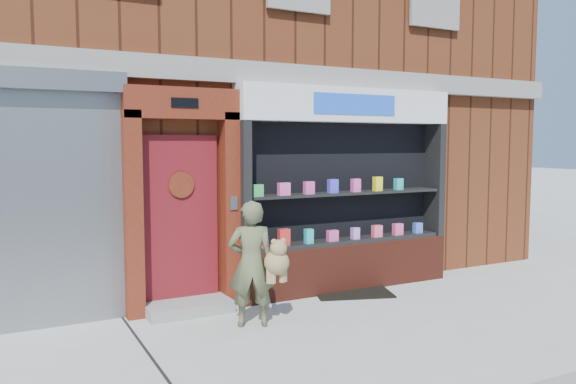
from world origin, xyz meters
TOP-DOWN VIEW (x-y plane):
  - ground at (0.00, 0.00)m, footprint 80.00×80.00m
  - building at (-0.00, 5.99)m, footprint 12.00×8.16m
  - red_door_bay at (-0.75, 1.86)m, footprint 1.52×0.58m
  - pharmacy_bay at (1.75, 1.81)m, footprint 3.50×0.41m
  - woman at (-0.19, 0.85)m, footprint 0.73×0.58m
  - doormat at (1.69, 1.55)m, footprint 1.29×1.08m

SIDE VIEW (x-z plane):
  - ground at x=0.00m, z-range 0.00..0.00m
  - doormat at x=1.69m, z-range 0.00..0.03m
  - woman at x=-0.19m, z-range 0.01..1.52m
  - pharmacy_bay at x=1.75m, z-range -0.13..2.87m
  - red_door_bay at x=-0.75m, z-range 0.01..2.91m
  - building at x=0.00m, z-range 0.00..8.00m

